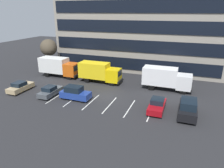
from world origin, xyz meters
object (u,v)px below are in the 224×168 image
Objects in this scene: box_truck_orange at (58,66)px; sedan_tan at (20,87)px; box_truck_yellow_all at (99,71)px; box_truck_white at (166,78)px; bare_tree at (49,48)px; sedan_maroon at (157,105)px; suv_navy at (75,93)px; sedan_charcoal at (50,91)px; suv_black at (188,108)px.

sedan_tan is at bearing -97.68° from box_truck_orange.
box_truck_yellow_all is 11.42m from box_truck_white.
bare_tree reaches higher than sedan_tan.
sedan_maroon is 1.02× the size of suv_navy.
suv_navy is at bearing -42.88° from bare_tree.
box_truck_yellow_all is at bearing 62.29° from sedan_charcoal.
box_truck_orange reaches higher than suv_black.
sedan_tan is 13.47m from bare_tree.
sedan_maroon is 0.91× the size of suv_black.
suv_black is (15.23, 0.27, 0.11)m from suv_navy.
box_truck_orange is at bearing 177.38° from box_truck_yellow_all.
bare_tree reaches higher than sedan_charcoal.
suv_black is 24.91m from sedan_tan.
box_truck_orange is at bearing -38.14° from bare_tree.
box_truck_yellow_all reaches higher than sedan_charcoal.
box_truck_white is 1.78× the size of suv_navy.
sedan_tan is 0.67× the size of bare_tree.
bare_tree is (-3.39, 12.40, 4.01)m from sedan_tan.
box_truck_yellow_all is 13.73m from sedan_maroon.
suv_black is at bearing -66.21° from box_truck_white.
sedan_charcoal is 4.16m from suv_navy.
sedan_charcoal is at bearing -151.37° from box_truck_white.
box_truck_white is 25.10m from bare_tree.
sedan_tan is (-21.29, -8.74, -1.27)m from box_truck_white.
sedan_maroon is at bearing 2.50° from suv_navy.
suv_black is at bearing -27.62° from box_truck_yellow_all.
box_truck_orange is at bearing 116.54° from sedan_charcoal.
box_truck_orange is 1.01× the size of box_truck_white.
sedan_tan is at bearing -178.75° from suv_black.
sedan_maroon is at bearing -21.83° from box_truck_orange.
sedan_charcoal is (-4.35, -8.28, -1.25)m from box_truck_yellow_all.
bare_tree reaches higher than suv_black.
suv_black is at bearing -22.74° from bare_tree.
box_truck_white reaches higher than sedan_charcoal.
box_truck_white reaches higher than sedan_maroon.
bare_tree is (-8.91, 12.27, 4.04)m from sedan_charcoal.
suv_navy is 18.22m from bare_tree.
bare_tree reaches higher than box_truck_yellow_all.
box_truck_yellow_all is at bearing -178.35° from box_truck_white.
sedan_tan is at bearing -139.57° from box_truck_yellow_all.
suv_black is at bearing 1.23° from sedan_charcoal.
box_truck_orange is at bearing 158.17° from sedan_maroon.
suv_black is at bearing 1.01° from suv_navy.
box_truck_orange reaches higher than suv_navy.
suv_navy reaches higher than sedan_tan.
suv_black is (19.38, 0.42, 0.34)m from sedan_charcoal.
box_truck_orange is 1.20× the size of bare_tree.
suv_navy is 15.24m from suv_black.
box_truck_white is at bearing 1.65° from box_truck_yellow_all.
bare_tree is (-28.29, 11.86, 3.69)m from suv_black.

